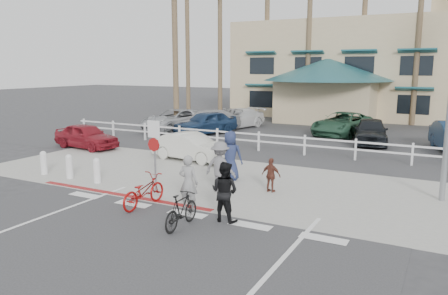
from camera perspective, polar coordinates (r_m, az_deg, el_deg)
The scene contains 34 objects.
ground at distance 12.39m, azimuth -6.32°, elevation -9.47°, with size 140.00×140.00×0.00m, color #333335.
bike_path at distance 10.90m, azimuth -12.34°, elevation -12.49°, with size 12.00×16.00×0.01m, color #333335.
sidewalk_plaza at distance 16.13m, azimuth 2.66°, elevation -4.65°, with size 22.00×7.00×0.01m, color gray.
cross_street at distance 19.73m, azimuth 7.59°, elevation -1.93°, with size 40.00×5.00×0.01m, color #333335.
parking_lot at distance 28.70m, azimuth 14.17°, elevation 1.73°, with size 50.00×16.00×0.01m, color #333335.
curb_red at distance 15.04m, azimuth -13.31°, elevation -6.04°, with size 7.00×0.25×0.02m, color maroon.
rail_fence at distance 21.34m, azimuth 10.74°, elevation 0.28°, with size 29.40×0.16×1.00m, color silver, non-canonical shape.
building at distance 40.90m, azimuth 21.75°, elevation 11.77°, with size 28.00×16.00×11.30m, color #C8B288, non-canonical shape.
sign_post at distance 15.03m, azimuth -9.03°, elevation -0.24°, with size 0.50×0.10×2.90m, color gray, non-canonical shape.
bollard_0 at distance 16.68m, azimuth -16.27°, elevation -2.90°, with size 0.26×0.26×0.95m, color silver, non-canonical shape.
bollard_1 at distance 17.66m, azimuth -19.55°, elevation -2.35°, with size 0.26×0.26×0.95m, color silver, non-canonical shape.
bollard_2 at distance 18.70m, azimuth -22.48°, elevation -1.86°, with size 0.26×0.26×0.95m, color silver, non-canonical shape.
palm_0 at distance 42.29m, azimuth -4.81°, elevation 14.91°, with size 4.00×4.00×15.00m, color #1B471F, non-canonical shape.
palm_1 at distance 39.35m, azimuth -0.52°, elevation 13.82°, with size 4.00×4.00×13.00m, color #1B471F, non-canonical shape.
palm_2 at distance 38.67m, azimuth 5.65°, elevation 16.06°, with size 4.00×4.00×16.00m, color #1B471F, non-canonical shape.
palm_3 at distance 36.30m, azimuth 11.06°, elevation 14.70°, with size 4.00×4.00×14.00m, color #1B471F, non-canonical shape.
palm_4 at distance 36.37m, azimuth 17.82°, elevation 15.19°, with size 4.00×4.00×15.00m, color #1B471F, non-canonical shape.
palm_5 at distance 34.79m, azimuth 24.10°, elevation 13.37°, with size 4.00×4.00×13.00m, color #1B471F, non-canonical shape.
palm_10 at distance 29.73m, azimuth -6.42°, elevation 13.87°, with size 4.00×4.00×12.00m, color #1B471F, non-canonical shape.
bike_red at distance 13.57m, azimuth -10.46°, elevation -5.62°, with size 0.65×1.86×0.98m, color maroon.
rider_red at distance 13.00m, azimuth -4.66°, elevation -4.60°, with size 0.61×0.40×1.68m, color gray.
bike_black at distance 11.72m, azimuth -5.59°, elevation -8.16°, with size 0.45×1.59×0.96m, color black.
rider_black at distance 12.05m, azimuth 0.07°, elevation -5.78°, with size 0.82×0.64×1.68m, color black.
pedestrian_a at distance 14.77m, azimuth -0.50°, elevation -2.58°, with size 1.13×0.65×1.75m, color slate.
pedestrian_child at distance 14.91m, azimuth 6.18°, elevation -3.63°, with size 0.70×0.29×1.19m, color brown.
pedestrian_b at distance 16.36m, azimuth 0.82°, elevation -1.06°, with size 0.92×0.60×1.88m, color #1F294D.
car_white_sedan at distance 19.97m, azimuth -4.38°, elevation 0.11°, with size 1.33×3.81×1.25m, color silver.
car_red_compact at distance 23.99m, azimuth -17.56°, elevation 1.45°, with size 1.54×3.82×1.30m, color maroon.
lot_car_0 at distance 29.44m, azimuth -6.31°, elevation 3.60°, with size 2.37×5.15×1.43m, color #9EA0A4.
lot_car_1 at distance 28.50m, azimuth -2.28°, elevation 3.43°, with size 2.01×4.95×1.44m, color #959597.
lot_car_2 at distance 25.43m, azimuth 18.64°, elevation 2.04°, with size 1.70×4.23×1.44m, color black.
lot_car_4 at distance 30.60m, azimuth 1.67°, elevation 3.83°, with size 1.87×4.60×1.33m, color white.
lot_car_5 at distance 28.21m, azimuth 15.21°, elevation 3.00°, with size 2.38×5.16×1.43m, color #28523B.
lot_car_6 at distance 27.64m, azimuth -2.41°, elevation 3.25°, with size 1.74×4.33×1.47m, color navy.
Camera 1 is at (6.57, -9.62, 4.22)m, focal length 35.00 mm.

